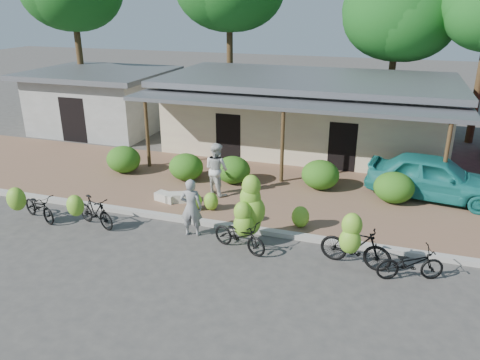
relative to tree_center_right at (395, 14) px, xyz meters
The scene contains 24 objects.
ground 17.94m from the tree_center_right, 101.27° to the right, with size 100.00×100.00×0.00m, color #3F3D3B.
sidewalk 13.41m from the tree_center_right, 105.91° to the right, with size 60.00×6.00×0.12m, color brown.
curb 16.08m from the tree_center_right, 102.76° to the right, with size 60.00×0.25×0.15m, color #A8A399.
shop_main 7.79m from the tree_center_right, 120.22° to the right, with size 13.00×8.50×3.35m.
shop_grey 15.96m from the tree_center_right, 158.55° to the right, with size 7.00×6.00×3.15m.
tree_center_right is the anchor object (origin of this frame).
hedge_0 15.79m from the tree_center_right, 129.76° to the right, with size 1.36×1.23×1.06m, color #255B14.
hedge_1 14.34m from the tree_center_right, 120.68° to the right, with size 1.32×1.19×1.03m, color #255B14.
hedge_2 13.37m from the tree_center_right, 114.03° to the right, with size 1.31×1.18×1.02m, color #255B14.
hedge_3 12.12m from the tree_center_right, 99.52° to the right, with size 1.37×1.23×1.07m, color #255B14.
hedge_4 12.42m from the tree_center_right, 86.18° to the right, with size 1.35×1.22×1.05m, color #255B14.
bike_far_left 19.61m from the tree_center_right, 121.89° to the right, with size 1.77×1.44×1.30m.
bike_left 18.52m from the tree_center_right, 116.73° to the right, with size 1.67×1.32×1.25m.
bike_center 16.62m from the tree_center_right, 101.55° to the right, with size 1.81×1.37×2.08m.
bike_right 16.58m from the tree_center_right, 90.53° to the right, with size 1.95×1.30×1.76m.
bike_far_right 16.80m from the tree_center_right, 85.51° to the right, with size 1.78×1.10×0.88m.
loose_banana_a 15.90m from the tree_center_right, 111.27° to the right, with size 0.49×0.42×0.61m, color #8AC731.
loose_banana_b 15.59m from the tree_center_right, 109.60° to the right, with size 0.48×0.41×0.61m, color #8AC731.
loose_banana_c 15.20m from the tree_center_right, 97.59° to the right, with size 0.54×0.46×0.67m, color #8AC731.
sack_near 15.87m from the tree_center_right, 114.77° to the right, with size 0.85×0.40×0.30m, color beige.
sack_far 16.11m from the tree_center_right, 116.11° to the right, with size 0.75×0.38×0.28m, color beige.
vendor 16.86m from the tree_center_right, 107.66° to the right, with size 0.65×0.43×1.78m, color gray.
bystander 14.30m from the tree_center_right, 112.73° to the right, with size 0.91×0.71×1.88m, color silver.
teal_van 11.74m from the tree_center_right, 78.92° to the right, with size 1.81×4.49×1.53m, color #1B7C77.
Camera 1 is at (3.66, -10.15, 6.57)m, focal length 35.00 mm.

